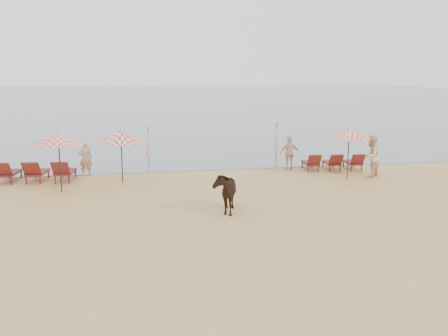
% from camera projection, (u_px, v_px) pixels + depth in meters
% --- Properties ---
extents(ground, '(120.00, 120.00, 0.00)m').
position_uv_depth(ground, '(256.00, 239.00, 14.09)').
color(ground, tan).
rests_on(ground, ground).
extents(sea, '(160.00, 140.00, 0.06)m').
position_uv_depth(sea, '(149.00, 97.00, 91.27)').
color(sea, '#51606B').
rests_on(sea, ground).
extents(lounger_cluster_left, '(3.22, 2.10, 0.67)m').
position_uv_depth(lounger_cluster_left, '(36.00, 171.00, 21.24)').
color(lounger_cluster_left, maroon).
rests_on(lounger_cluster_left, ground).
extents(lounger_cluster_right, '(2.83, 1.85, 0.59)m').
position_uv_depth(lounger_cluster_right, '(333.00, 162.00, 23.77)').
color(lounger_cluster_right, maroon).
rests_on(lounger_cluster_right, ground).
extents(umbrella_open_left_a, '(2.07, 2.07, 2.35)m').
position_uv_depth(umbrella_open_left_a, '(58.00, 139.00, 19.22)').
color(umbrella_open_left_a, black).
rests_on(umbrella_open_left_a, ground).
extents(umbrella_open_left_b, '(1.81, 1.84, 2.31)m').
position_uv_depth(umbrella_open_left_b, '(121.00, 136.00, 20.96)').
color(umbrella_open_left_b, black).
rests_on(umbrella_open_left_b, ground).
extents(umbrella_open_right, '(1.84, 1.84, 2.24)m').
position_uv_depth(umbrella_open_right, '(349.00, 133.00, 21.57)').
color(umbrella_open_right, black).
rests_on(umbrella_open_right, ground).
extents(umbrella_closed_left, '(0.24, 0.24, 1.97)m').
position_uv_depth(umbrella_closed_left, '(148.00, 142.00, 24.72)').
color(umbrella_closed_left, black).
rests_on(umbrella_closed_left, ground).
extents(umbrella_closed_right, '(0.25, 0.25, 2.06)m').
position_uv_depth(umbrella_closed_right, '(276.00, 138.00, 25.90)').
color(umbrella_closed_right, black).
rests_on(umbrella_closed_right, ground).
extents(cow, '(1.09, 1.82, 1.43)m').
position_uv_depth(cow, '(225.00, 191.00, 16.75)').
color(cow, black).
rests_on(cow, ground).
extents(beachgoer_left, '(0.64, 0.48, 1.61)m').
position_uv_depth(beachgoer_left, '(85.00, 158.00, 22.49)').
color(beachgoer_left, tan).
rests_on(beachgoer_left, ground).
extents(beachgoer_right_a, '(1.15, 1.12, 1.87)m').
position_uv_depth(beachgoer_right_a, '(371.00, 156.00, 22.22)').
color(beachgoer_right_a, '#DCB389').
rests_on(beachgoer_right_a, ground).
extents(beachgoer_right_b, '(0.96, 0.43, 1.61)m').
position_uv_depth(beachgoer_right_b, '(290.00, 153.00, 23.85)').
color(beachgoer_right_b, '#DBA488').
rests_on(beachgoer_right_b, ground).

